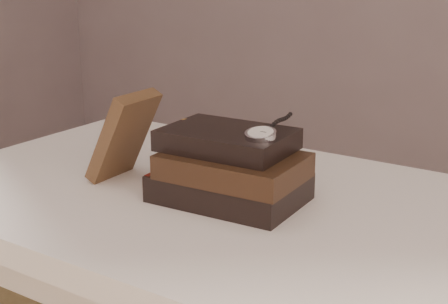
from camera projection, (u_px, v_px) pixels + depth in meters
The scene contains 5 objects.
table at pixel (225, 250), 1.05m from camera, with size 1.00×0.60×0.75m.
book_stack at pixel (230, 169), 0.99m from camera, with size 0.23×0.16×0.11m.
journal at pixel (124, 136), 1.08m from camera, with size 0.02×0.10×0.16m, color #3C2617.
pocket_watch at pixel (263, 132), 0.94m from camera, with size 0.05×0.15×0.02m.
eyeglasses at pixel (212, 143), 1.09m from camera, with size 0.10×0.11×0.04m.
Camera 1 is at (0.53, -0.45, 1.11)m, focal length 52.95 mm.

